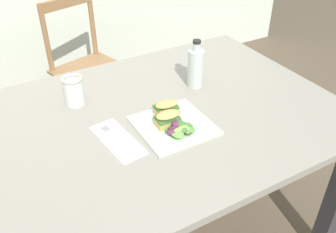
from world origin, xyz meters
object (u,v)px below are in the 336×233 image
at_px(plate_lunch, 173,125).
at_px(mason_jar_iced_tea, 74,92).
at_px(chair_wooden_far, 88,68).
at_px(bottle_cold_brew, 196,70).
at_px(dining_table, 155,137).
at_px(fork_on_napkin, 115,137).
at_px(sandwich_half_front, 168,118).
at_px(sandwich_half_back, 167,107).

relative_size(plate_lunch, mason_jar_iced_tea, 2.22).
height_order(chair_wooden_far, bottle_cold_brew, bottle_cold_brew).
height_order(dining_table, bottle_cold_brew, bottle_cold_brew).
bearing_deg(fork_on_napkin, chair_wooden_far, 77.15).
relative_size(sandwich_half_front, sandwich_half_back, 1.00).
xyz_separation_m(sandwich_half_front, sandwich_half_back, (0.03, 0.06, 0.00)).
bearing_deg(chair_wooden_far, sandwich_half_front, -93.11).
bearing_deg(fork_on_napkin, sandwich_half_front, -10.12).
height_order(sandwich_half_back, mason_jar_iced_tea, mason_jar_iced_tea).
xyz_separation_m(dining_table, chair_wooden_far, (0.07, 1.06, -0.19)).
xyz_separation_m(dining_table, sandwich_half_back, (0.04, -0.03, 0.14)).
height_order(chair_wooden_far, sandwich_half_back, chair_wooden_far).
distance_m(sandwich_half_front, fork_on_napkin, 0.20).
xyz_separation_m(plate_lunch, bottle_cold_brew, (0.23, 0.21, 0.07)).
bearing_deg(dining_table, bottle_cold_brew, 23.62).
xyz_separation_m(plate_lunch, mason_jar_iced_tea, (-0.26, 0.33, 0.05)).
height_order(sandwich_half_front, sandwich_half_back, same).
distance_m(chair_wooden_far, sandwich_half_back, 1.13).
xyz_separation_m(dining_table, mason_jar_iced_tea, (-0.23, 0.23, 0.16)).
bearing_deg(mason_jar_iced_tea, plate_lunch, -51.60).
bearing_deg(mason_jar_iced_tea, sandwich_half_front, -53.01).
height_order(sandwich_half_back, fork_on_napkin, sandwich_half_back).
bearing_deg(fork_on_napkin, dining_table, 16.98).
relative_size(chair_wooden_far, sandwich_half_front, 9.48).
relative_size(dining_table, bottle_cold_brew, 6.89).
bearing_deg(bottle_cold_brew, sandwich_half_back, -147.40).
height_order(sandwich_half_front, bottle_cold_brew, bottle_cold_brew).
xyz_separation_m(chair_wooden_far, sandwich_half_front, (-0.06, -1.15, 0.33)).
relative_size(dining_table, chair_wooden_far, 1.64).
relative_size(sandwich_half_front, fork_on_napkin, 0.49).
relative_size(dining_table, mason_jar_iced_tea, 12.29).
distance_m(plate_lunch, fork_on_napkin, 0.21).
relative_size(sandwich_half_front, mason_jar_iced_tea, 0.79).
bearing_deg(fork_on_napkin, plate_lunch, -11.36).
distance_m(plate_lunch, sandwich_half_front, 0.04).
xyz_separation_m(sandwich_half_front, mason_jar_iced_tea, (-0.24, 0.32, 0.01)).
bearing_deg(mason_jar_iced_tea, fork_on_napkin, -80.44).
bearing_deg(dining_table, fork_on_napkin, -163.02).
bearing_deg(plate_lunch, bottle_cold_brew, 42.56).
distance_m(chair_wooden_far, mason_jar_iced_tea, 0.95).
distance_m(sandwich_half_back, mason_jar_iced_tea, 0.37).
distance_m(dining_table, sandwich_half_back, 0.15).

